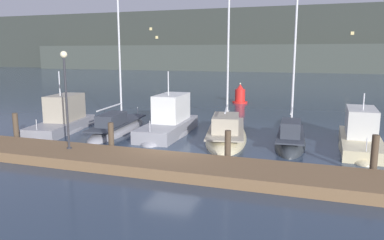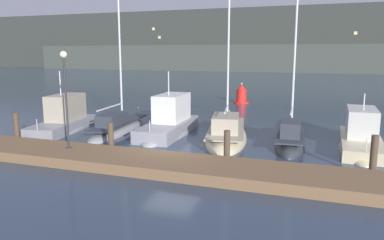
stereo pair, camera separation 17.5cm
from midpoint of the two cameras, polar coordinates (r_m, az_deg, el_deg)
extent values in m
plane|color=#2D3D51|center=(18.46, -2.92, -5.28)|extent=(400.00, 400.00, 0.00)
cube|color=brown|center=(16.37, -6.00, -6.54)|extent=(26.61, 2.80, 0.45)
cylinder|color=#4C3D2D|center=(22.61, -24.97, -1.14)|extent=(0.28, 0.28, 1.70)
cylinder|color=#4C3D2D|center=(19.01, -12.00, -2.65)|extent=(0.28, 0.28, 1.53)
cylinder|color=#4C3D2D|center=(16.77, 5.63, -4.19)|extent=(0.28, 0.28, 1.54)
cylinder|color=#4C3D2D|center=(16.45, 26.21, -5.11)|extent=(0.28, 0.28, 1.77)
ellipsoid|color=gray|center=(25.24, -18.99, -1.61)|extent=(3.25, 6.70, 1.11)
cube|color=gray|center=(25.17, -19.03, -0.89)|extent=(2.97, 6.04, 0.64)
cube|color=#A39984|center=(25.55, -18.50, 1.88)|extent=(1.95, 3.04, 1.62)
cube|color=black|center=(26.65, -17.24, 2.80)|extent=(1.35, 0.52, 0.72)
cylinder|color=silver|center=(24.93, -19.26, 5.28)|extent=(0.07, 0.07, 1.53)
cylinder|color=silver|center=(22.78, -22.35, -0.63)|extent=(0.04, 0.04, 0.60)
ellipsoid|color=gray|center=(24.29, -10.90, -1.67)|extent=(2.59, 7.66, 1.13)
cube|color=#333842|center=(24.18, -10.95, -0.38)|extent=(2.17, 6.43, 0.08)
cube|color=#333842|center=(23.31, -11.88, 0.15)|extent=(1.33, 2.50, 0.69)
cylinder|color=silver|center=(24.33, -10.70, 9.52)|extent=(0.12, 0.12, 8.30)
cylinder|color=silver|center=(23.03, -12.14, 1.94)|extent=(0.44, 3.35, 0.09)
cylinder|color=silver|center=(27.28, -8.01, 1.43)|extent=(0.04, 0.04, 0.50)
ellipsoid|color=gray|center=(22.97, -3.41, -2.19)|extent=(2.59, 6.92, 1.13)
cube|color=gray|center=(22.90, -3.42, -1.27)|extent=(2.38, 6.23, 0.75)
cube|color=silver|center=(23.32, -2.88, 1.92)|extent=(1.69, 3.07, 1.64)
cube|color=black|center=(24.57, -1.82, 2.93)|extent=(1.37, 0.37, 0.73)
cylinder|color=silver|center=(22.64, -3.37, 5.59)|extent=(0.07, 0.07, 1.44)
cylinder|color=silver|center=(20.15, -6.22, -0.94)|extent=(0.04, 0.04, 0.60)
ellipsoid|color=beige|center=(21.99, 5.49, -2.78)|extent=(3.89, 8.39, 1.49)
cube|color=#A39984|center=(21.86, 5.52, -1.22)|extent=(3.27, 7.05, 0.08)
cube|color=#A39984|center=(20.82, 5.42, -0.47)|extent=(1.89, 2.81, 0.87)
cylinder|color=silver|center=(22.13, 5.86, 14.13)|extent=(0.12, 0.12, 11.69)
cylinder|color=silver|center=(20.77, 5.47, 1.70)|extent=(0.69, 3.02, 0.09)
cylinder|color=silver|center=(25.47, 5.90, 0.98)|extent=(0.04, 0.04, 0.50)
ellipsoid|color=#2D3338|center=(21.12, 14.97, -3.63)|extent=(1.95, 6.27, 1.52)
cube|color=#333842|center=(20.98, 15.05, -2.00)|extent=(1.64, 5.26, 0.08)
cube|color=#333842|center=(20.17, 15.05, -1.23)|extent=(1.08, 2.03, 0.79)
cylinder|color=silver|center=(21.03, 15.58, 8.69)|extent=(0.12, 0.12, 7.78)
cylinder|color=silver|center=(19.99, 15.18, 1.41)|extent=(0.22, 2.51, 0.09)
cylinder|color=silver|center=(23.73, 15.25, 0.00)|extent=(0.04, 0.04, 0.50)
ellipsoid|color=beige|center=(21.47, 24.50, -4.00)|extent=(2.25, 7.01, 1.07)
cube|color=beige|center=(21.40, 24.55, -3.25)|extent=(2.07, 6.31, 0.58)
cube|color=silver|center=(21.89, 24.63, -0.26)|extent=(1.50, 3.09, 1.45)
cube|color=black|center=(23.23, 24.44, 0.85)|extent=(1.28, 0.30, 0.64)
cylinder|color=silver|center=(21.18, 24.96, 2.54)|extent=(0.07, 0.07, 0.85)
cylinder|color=silver|center=(18.43, 25.30, -3.49)|extent=(0.04, 0.04, 0.60)
cylinder|color=red|center=(37.46, 7.65, 2.70)|extent=(1.48, 1.48, 0.16)
cylinder|color=red|center=(37.38, 7.68, 3.75)|extent=(0.99, 0.99, 1.22)
cone|color=red|center=(37.30, 7.71, 5.06)|extent=(0.69, 0.69, 0.50)
sphere|color=#F9EAB7|center=(37.27, 7.72, 5.52)|extent=(0.16, 0.16, 0.16)
cylinder|color=#2D2D33|center=(18.73, -17.98, -4.03)|extent=(0.24, 0.24, 0.06)
cylinder|color=#2D2D33|center=(18.34, -18.35, 2.43)|extent=(0.10, 0.10, 4.20)
sphere|color=#F9EAB7|center=(18.20, -18.75, 9.43)|extent=(0.32, 0.32, 0.32)
cube|color=#333833|center=(111.88, 16.20, 11.67)|extent=(240.00, 16.00, 17.02)
cube|color=#3F463F|center=(102.24, 13.23, 9.15)|extent=(144.00, 10.00, 6.96)
cube|color=#F4DB8C|center=(103.58, 20.46, 9.99)|extent=(0.80, 0.10, 0.80)
cube|color=#F4DB8C|center=(114.50, -5.85, 13.64)|extent=(0.80, 0.10, 0.80)
cube|color=#F4DB8C|center=(113.59, -4.94, 12.44)|extent=(0.80, 0.10, 0.80)
cube|color=#F4DB8C|center=(103.91, 23.70, 12.03)|extent=(0.80, 0.10, 0.80)
cube|color=#F4DB8C|center=(104.12, 13.63, 10.22)|extent=(0.80, 0.10, 0.80)
cube|color=#F4DB8C|center=(115.84, -7.40, 11.01)|extent=(0.80, 0.10, 0.80)
cube|color=#F4DB8C|center=(105.43, 8.70, 9.27)|extent=(0.80, 0.10, 0.80)
cube|color=#F4DB8C|center=(103.93, 24.49, 9.60)|extent=(0.80, 0.10, 0.80)
camera|label=1|loc=(0.09, -89.76, 0.04)|focal=35.00mm
camera|label=2|loc=(0.09, 90.24, -0.04)|focal=35.00mm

